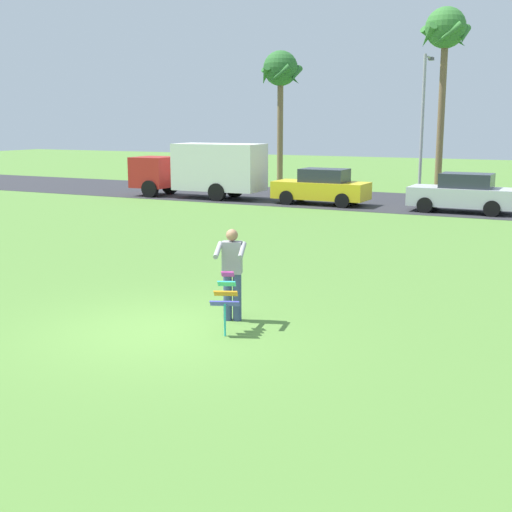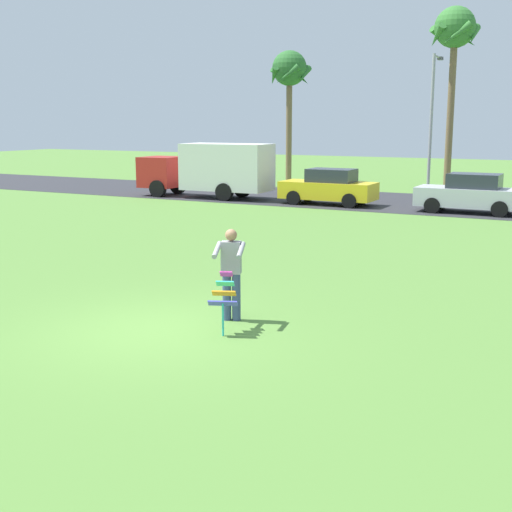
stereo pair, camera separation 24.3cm
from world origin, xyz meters
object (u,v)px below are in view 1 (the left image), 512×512
Objects in this scene: person_kite_flyer at (232,271)px; palm_tree_left_near at (281,74)px; parked_car_yellow at (322,187)px; streetlight_pole at (423,115)px; parked_car_silver at (463,194)px; palm_tree_right_near at (445,37)px; kite_held at (226,295)px; parked_truck_red_cab at (204,169)px.

person_kite_flyer is 30.95m from palm_tree_left_near.
person_kite_flyer is 18.40m from parked_car_yellow.
parked_car_yellow is 0.60× the size of streetlight_pole.
parked_car_silver is 11.75m from palm_tree_right_near.
palm_tree_right_near is (10.04, -1.55, 1.48)m from palm_tree_left_near.
parked_car_yellow is at bearing -110.59° from palm_tree_right_near.
person_kite_flyer is at bearing -93.80° from parked_car_silver.
kite_held is at bearing -86.03° from palm_tree_right_near.
parked_car_yellow is 8.46m from streetlight_pole.
streetlight_pole is (2.72, 7.33, 3.22)m from parked_car_yellow.
parked_car_silver is 17.49m from palm_tree_left_near.
kite_held is 0.13× the size of palm_tree_left_near.
palm_tree_left_near is (-11.66, 28.12, 5.55)m from person_kite_flyer.
palm_tree_right_near is 4.30m from streetlight_pole.
person_kite_flyer is 0.22× the size of palm_tree_left_near.
parked_car_silver reaches higher than kite_held.
parked_car_yellow reaches higher than kite_held.
parked_car_yellow is at bearing 105.79° from kite_held.
palm_tree_right_near reaches higher than palm_tree_left_near.
person_kite_flyer is 0.41× the size of parked_car_yellow.
person_kite_flyer reaches higher than parked_car_yellow.
palm_tree_right_near reaches higher than streetlight_pole.
parked_car_yellow is at bearing 105.61° from person_kite_flyer.
streetlight_pole is at bearing -18.07° from palm_tree_left_near.
parked_car_yellow is (-5.22, 18.46, 0.08)m from kite_held.
streetlight_pole is (-2.50, 25.78, 3.30)m from kite_held.
palm_tree_right_near is (9.37, 8.86, 6.56)m from parked_truck_red_cab.
parked_truck_red_cab is 0.86× the size of palm_tree_left_near.
palm_tree_left_near is at bearing 140.98° from parked_car_silver.
person_kite_flyer is 27.53m from palm_tree_right_near.
kite_held is 0.16× the size of parked_truck_red_cab.
person_kite_flyer is at bearing 110.02° from kite_held.
palm_tree_right_near reaches higher than parked_truck_red_cab.
parked_truck_red_cab reaches higher than parked_car_yellow.
streetlight_pole is (-2.23, 25.04, 3.05)m from person_kite_flyer.
person_kite_flyer reaches higher than kite_held.
person_kite_flyer is 0.18× the size of palm_tree_right_near.
person_kite_flyer is 0.26× the size of parked_truck_red_cab.
person_kite_flyer is at bearing -86.50° from palm_tree_right_near.
person_kite_flyer is at bearing -84.92° from streetlight_pole.
kite_held is at bearing -67.54° from palm_tree_left_near.
person_kite_flyer is 20.86m from parked_truck_red_cab.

